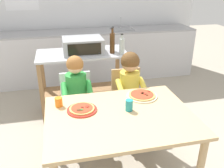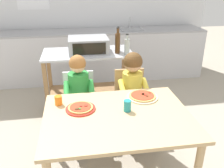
# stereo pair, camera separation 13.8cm
# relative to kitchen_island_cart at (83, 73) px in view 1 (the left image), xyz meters

# --- Properties ---
(ground_plane) EXTENTS (11.94, 11.94, 0.00)m
(ground_plane) POSITION_rel_kitchen_island_cart_xyz_m (0.16, -0.18, -0.60)
(ground_plane) COLOR #A89E8C
(back_wall_tiled) EXTENTS (4.58, 0.13, 2.70)m
(back_wall_tiled) POSITION_rel_kitchen_island_cart_xyz_m (0.15, 1.67, 0.75)
(back_wall_tiled) COLOR silver
(back_wall_tiled) RESTS_ON ground
(kitchen_counter) EXTENTS (4.12, 0.60, 1.11)m
(kitchen_counter) POSITION_rel_kitchen_island_cart_xyz_m (0.16, 1.26, -0.14)
(kitchen_counter) COLOR silver
(kitchen_counter) RESTS_ON ground
(kitchen_island_cart) EXTENTS (1.17, 0.59, 0.89)m
(kitchen_island_cart) POSITION_rel_kitchen_island_cart_xyz_m (0.00, 0.00, 0.00)
(kitchen_island_cart) COLOR #B7BABF
(kitchen_island_cart) RESTS_ON ground
(toaster_oven) EXTENTS (0.51, 0.40, 0.19)m
(toaster_oven) POSITION_rel_kitchen_island_cart_xyz_m (0.02, -0.00, 0.39)
(toaster_oven) COLOR #999BA0
(toaster_oven) RESTS_ON kitchen_island_cart
(bottle_tall_green_wine) EXTENTS (0.07, 0.07, 0.26)m
(bottle_tall_green_wine) POSITION_rel_kitchen_island_cart_xyz_m (0.49, -0.18, 0.40)
(bottle_tall_green_wine) COLOR #ADB7B2
(bottle_tall_green_wine) RESTS_ON kitchen_island_cart
(bottle_clear_vinegar) EXTENTS (0.05, 0.05, 0.32)m
(bottle_clear_vinegar) POSITION_rel_kitchen_island_cart_xyz_m (0.41, -0.02, 0.42)
(bottle_clear_vinegar) COLOR #4C2D14
(bottle_clear_vinegar) RESTS_ON kitchen_island_cart
(bottle_brown_beer) EXTENTS (0.06, 0.06, 0.33)m
(bottle_brown_beer) POSITION_rel_kitchen_island_cart_xyz_m (0.38, -0.11, 0.42)
(bottle_brown_beer) COLOR #4C2D14
(bottle_brown_beer) RESTS_ON kitchen_island_cart
(dining_table) EXTENTS (1.23, 0.93, 0.74)m
(dining_table) POSITION_rel_kitchen_island_cart_xyz_m (0.16, -1.38, 0.04)
(dining_table) COLOR tan
(dining_table) RESTS_ON ground
(dining_chair_left) EXTENTS (0.36, 0.36, 0.81)m
(dining_chair_left) POSITION_rel_kitchen_island_cart_xyz_m (-0.14, -0.62, -0.12)
(dining_chair_left) COLOR silver
(dining_chair_left) RESTS_ON ground
(dining_chair_right) EXTENTS (0.36, 0.36, 0.81)m
(dining_chair_right) POSITION_rel_kitchen_island_cart_xyz_m (0.45, -0.63, -0.12)
(dining_chair_right) COLOR tan
(dining_chair_right) RESTS_ON ground
(child_in_green_shirt) EXTENTS (0.32, 0.42, 1.04)m
(child_in_green_shirt) POSITION_rel_kitchen_island_cart_xyz_m (-0.14, -0.74, 0.06)
(child_in_green_shirt) COLOR #424C6B
(child_in_green_shirt) RESTS_ON ground
(child_in_yellow_shirt) EXTENTS (0.32, 0.42, 1.05)m
(child_in_yellow_shirt) POSITION_rel_kitchen_island_cart_xyz_m (0.45, -0.74, 0.09)
(child_in_yellow_shirt) COLOR #424C6B
(child_in_yellow_shirt) RESTS_ON ground
(pizza_plate_red_rimmed) EXTENTS (0.26, 0.26, 0.03)m
(pizza_plate_red_rimmed) POSITION_rel_kitchen_island_cart_xyz_m (-0.14, -1.24, 0.16)
(pizza_plate_red_rimmed) COLOR red
(pizza_plate_red_rimmed) RESTS_ON dining_table
(pizza_plate_cream) EXTENTS (0.29, 0.29, 0.03)m
(pizza_plate_cream) POSITION_rel_kitchen_island_cart_xyz_m (0.45, -1.10, 0.16)
(pizza_plate_cream) COLOR beige
(pizza_plate_cream) RESTS_ON dining_table
(drinking_cup_orange) EXTENTS (0.07, 0.07, 0.08)m
(drinking_cup_orange) POSITION_rel_kitchen_island_cart_xyz_m (-0.33, -1.12, 0.19)
(drinking_cup_orange) COLOR orange
(drinking_cup_orange) RESTS_ON dining_table
(drinking_cup_teal) EXTENTS (0.07, 0.07, 0.10)m
(drinking_cup_teal) POSITION_rel_kitchen_island_cart_xyz_m (0.25, -1.33, 0.19)
(drinking_cup_teal) COLOR teal
(drinking_cup_teal) RESTS_ON dining_table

